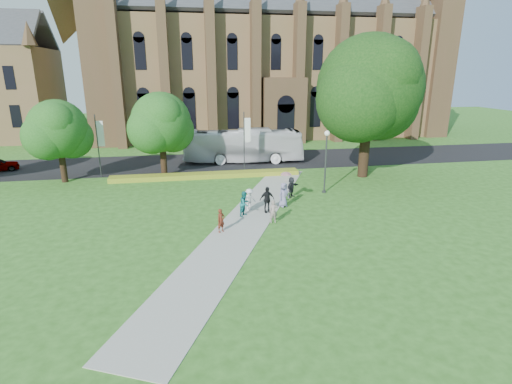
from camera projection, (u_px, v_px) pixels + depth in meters
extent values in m
plane|color=#2D5D1C|center=(249.00, 227.00, 26.35)|extent=(160.00, 160.00, 0.00)
cube|color=black|center=(221.00, 162.00, 45.18)|extent=(160.00, 10.00, 0.02)
cube|color=#B2B2A8|center=(247.00, 221.00, 27.28)|extent=(15.58, 28.54, 0.04)
cube|color=gold|center=(206.00, 175.00, 38.37)|extent=(18.00, 1.40, 0.45)
cube|color=brown|center=(270.00, 80.00, 63.24)|extent=(52.00, 16.00, 17.00)
cube|color=#513826|center=(98.00, 66.00, 51.91)|extent=(3.50, 3.50, 21.00)
cube|color=#513826|center=(439.00, 66.00, 60.23)|extent=(3.50, 3.50, 21.00)
cube|color=#513826|center=(284.00, 111.00, 55.93)|extent=(6.00, 2.50, 9.00)
cylinder|color=#38383D|center=(325.00, 165.00, 33.04)|extent=(0.14, 0.14, 4.80)
sphere|color=white|center=(327.00, 133.00, 32.28)|extent=(0.44, 0.44, 0.44)
cylinder|color=#38383D|center=(324.00, 192.00, 33.72)|extent=(0.36, 0.36, 0.15)
cylinder|color=#332114|center=(365.00, 143.00, 37.95)|extent=(0.96, 0.96, 6.60)
sphere|color=black|center=(369.00, 88.00, 36.47)|extent=(9.60, 9.60, 9.60)
cylinder|color=#332114|center=(62.00, 162.00, 36.43)|extent=(0.56, 0.56, 3.85)
sphere|color=#1F4E17|center=(58.00, 129.00, 35.56)|extent=(5.20, 5.20, 5.20)
cylinder|color=#332114|center=(163.00, 155.00, 38.38)|extent=(0.60, 0.60, 4.12)
sphere|color=#1F4E17|center=(161.00, 122.00, 37.46)|extent=(5.60, 5.60, 5.60)
cylinder|color=#38383D|center=(244.00, 142.00, 40.13)|extent=(0.10, 0.10, 6.00)
cube|color=white|center=(248.00, 130.00, 39.84)|extent=(0.60, 0.02, 2.40)
cylinder|color=#38383D|center=(98.00, 146.00, 37.75)|extent=(0.10, 0.10, 6.00)
cube|color=white|center=(101.00, 134.00, 37.46)|extent=(0.60, 0.02, 2.40)
imported|color=silver|center=(243.00, 146.00, 44.52)|extent=(13.50, 4.40, 3.69)
imported|color=#5F2415|center=(221.00, 221.00, 25.17)|extent=(0.67, 0.61, 1.53)
imported|color=#167070|center=(245.00, 204.00, 27.96)|extent=(1.08, 1.10, 1.79)
imported|color=silver|center=(249.00, 199.00, 29.15)|extent=(1.21, 0.99, 1.63)
imported|color=black|center=(267.00, 200.00, 28.68)|extent=(1.19, 0.68, 1.90)
imported|color=slate|center=(284.00, 195.00, 29.88)|extent=(1.07, 0.94, 1.84)
imported|color=#24252B|center=(291.00, 187.00, 32.20)|extent=(1.44, 1.44, 1.66)
imported|color=gray|center=(273.00, 212.00, 26.73)|extent=(0.59, 0.41, 1.56)
imported|color=#E4A0A6|center=(286.00, 178.00, 29.64)|extent=(0.84, 0.84, 0.72)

